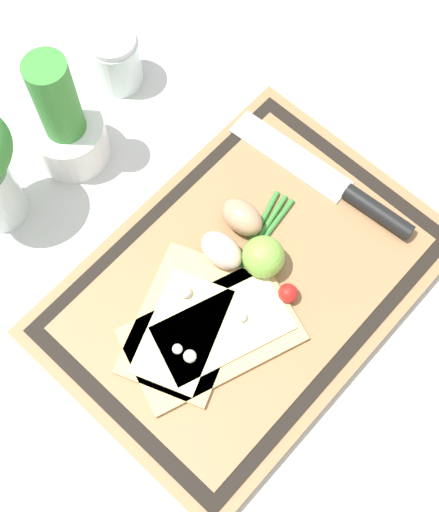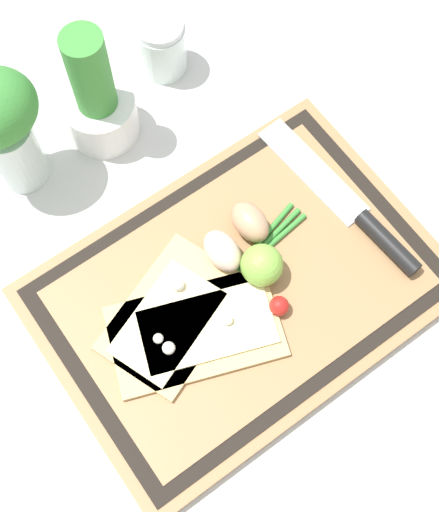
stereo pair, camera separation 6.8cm
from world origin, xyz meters
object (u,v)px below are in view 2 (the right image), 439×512
at_px(egg_brown, 250,222).
at_px(egg_pink, 222,251).
at_px(lime, 264,267).
at_px(sauce_jar, 162,48).
at_px(pizza_slice_near, 198,331).
at_px(cherry_tomato_red, 279,306).
at_px(knife, 364,220).
at_px(herb_pot, 98,102).
at_px(pizza_slice_far, 172,316).
at_px(herb_glass, 0,124).

relative_size(egg_brown, egg_pink, 1.00).
xyz_separation_m(lime, sauce_jar, (0.08, 0.35, -0.01)).
xyz_separation_m(egg_pink, sauce_jar, (0.11, 0.30, -0.00)).
relative_size(lime, sauce_jar, 0.59).
distance_m(pizza_slice_near, cherry_tomato_red, 0.10).
distance_m(knife, herb_pot, 0.38).
bearing_deg(cherry_tomato_red, pizza_slice_near, 160.74).
height_order(egg_brown, lime, lime).
xyz_separation_m(knife, cherry_tomato_red, (-0.16, -0.03, 0.00)).
xyz_separation_m(pizza_slice_near, egg_brown, (0.13, 0.07, 0.01)).
distance_m(pizza_slice_far, egg_brown, 0.15).
xyz_separation_m(knife, sauce_jar, (-0.07, 0.37, 0.01)).
xyz_separation_m(pizza_slice_far, cherry_tomato_red, (0.11, -0.07, 0.01)).
bearing_deg(herb_pot, pizza_slice_near, -101.49).
height_order(knife, herb_pot, herb_pot).
xyz_separation_m(lime, herb_glass, (-0.17, 0.32, 0.07)).
xyz_separation_m(pizza_slice_near, herb_glass, (-0.06, 0.33, 0.09)).
bearing_deg(cherry_tomato_red, lime, 76.90).
distance_m(egg_brown, cherry_tomato_red, 0.11).
bearing_deg(lime, sauce_jar, 76.46).
height_order(cherry_tomato_red, herb_glass, herb_glass).
xyz_separation_m(egg_brown, sauce_jar, (0.06, 0.29, -0.00)).
height_order(lime, cherry_tomato_red, lime).
bearing_deg(sauce_jar, knife, -80.01).
bearing_deg(cherry_tomato_red, sauce_jar, 76.51).
bearing_deg(knife, herb_glass, 133.64).
distance_m(egg_pink, herb_glass, 0.31).
height_order(herb_pot, sauce_jar, herb_pot).
bearing_deg(egg_pink, sauce_jar, 69.77).
xyz_separation_m(egg_brown, herb_pot, (-0.07, 0.25, 0.03)).
xyz_separation_m(cherry_tomato_red, herb_glass, (-0.16, 0.36, 0.09)).
bearing_deg(herb_glass, egg_brown, -52.80).
xyz_separation_m(pizza_slice_near, egg_pink, (0.08, 0.06, 0.01)).
height_order(egg_pink, cherry_tomato_red, egg_pink).
bearing_deg(herb_pot, sauce_jar, 18.60).
xyz_separation_m(pizza_slice_near, sauce_jar, (0.19, 0.36, 0.01)).
bearing_deg(cherry_tomato_red, egg_pink, 99.18).
relative_size(cherry_tomato_red, herb_glass, 0.13).
bearing_deg(cherry_tomato_red, herb_glass, 113.43).
distance_m(knife, egg_brown, 0.15).
bearing_deg(pizza_slice_near, herb_pot, 78.51).
distance_m(egg_brown, egg_pink, 0.05).
xyz_separation_m(sauce_jar, herb_glass, (-0.25, -0.04, 0.08)).
bearing_deg(herb_pot, lime, -82.05).
height_order(knife, egg_pink, egg_pink).
height_order(pizza_slice_far, herb_pot, herb_pot).
distance_m(egg_pink, cherry_tomato_red, 0.10).
height_order(pizza_slice_near, cherry_tomato_red, cherry_tomato_red).
xyz_separation_m(egg_brown, lime, (-0.02, -0.06, 0.01)).
bearing_deg(pizza_slice_far, pizza_slice_near, -66.27).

